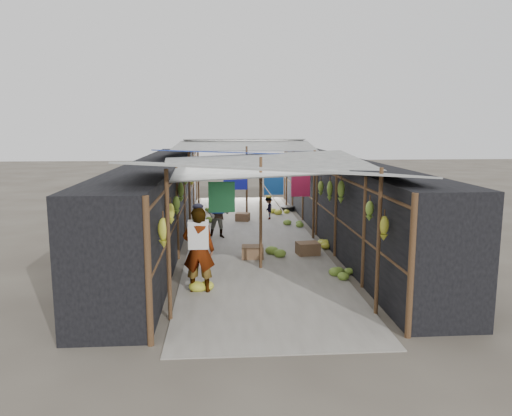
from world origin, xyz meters
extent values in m
plane|color=#6B6356|center=(0.00, 0.00, 0.00)|extent=(80.00, 80.00, 0.00)
cube|color=#9E998E|center=(0.00, 6.50, 0.01)|extent=(3.60, 16.00, 0.02)
cube|color=black|center=(-2.70, 6.50, 1.15)|extent=(1.40, 15.00, 2.30)
cube|color=black|center=(2.70, 6.50, 1.15)|extent=(1.40, 15.00, 2.30)
cube|color=brown|center=(-0.13, 3.89, 0.16)|extent=(0.57, 0.46, 0.33)
cube|color=brown|center=(1.31, 4.14, 0.17)|extent=(0.61, 0.52, 0.33)
cube|color=brown|center=(-0.15, 8.85, 0.15)|extent=(0.54, 0.48, 0.30)
cylinder|color=black|center=(1.70, 10.95, 0.09)|extent=(0.57, 0.57, 0.17)
imported|color=white|center=(-1.36, 1.43, 0.87)|extent=(0.67, 0.48, 1.73)
imported|color=navy|center=(-1.00, 6.29, 0.73)|extent=(0.81, 0.69, 1.46)
imported|color=#433D3A|center=(0.78, 9.09, 0.41)|extent=(0.34, 0.55, 0.82)
cylinder|color=brown|center=(-1.80, 0.00, 1.30)|extent=(0.07, 0.07, 2.60)
cylinder|color=brown|center=(1.80, 0.00, 1.30)|extent=(0.07, 0.07, 2.60)
cylinder|color=brown|center=(0.00, 3.00, 1.30)|extent=(0.07, 0.07, 2.60)
cylinder|color=brown|center=(-1.80, 6.00, 1.30)|extent=(0.07, 0.07, 2.60)
cylinder|color=brown|center=(1.80, 6.00, 1.30)|extent=(0.07, 0.07, 2.60)
cylinder|color=brown|center=(0.00, 9.00, 1.30)|extent=(0.07, 0.07, 2.60)
cylinder|color=brown|center=(-1.80, 12.00, 1.30)|extent=(0.07, 0.07, 2.60)
cylinder|color=brown|center=(1.80, 12.00, 1.30)|extent=(0.07, 0.07, 2.60)
cube|color=#A0A09A|center=(0.00, 1.00, 2.50)|extent=(5.21, 3.19, 0.52)
cube|color=#A0A09A|center=(0.20, 4.20, 2.35)|extent=(5.23, 3.73, 0.50)
cube|color=navy|center=(-0.10, 7.50, 2.45)|extent=(5.40, 3.60, 0.41)
cube|color=#A0A09A|center=(0.00, 10.80, 2.55)|extent=(5.37, 3.66, 0.27)
cube|color=#A0A09A|center=(0.10, 13.20, 2.65)|extent=(5.00, 1.99, 0.24)
cylinder|color=brown|center=(-2.00, 6.50, 2.05)|extent=(0.06, 15.00, 0.06)
cylinder|color=brown|center=(2.00, 6.50, 2.05)|extent=(0.06, 15.00, 0.06)
cylinder|color=gray|center=(0.00, 6.50, 2.05)|extent=(0.02, 15.00, 0.02)
cube|color=#A21840|center=(1.19, 4.70, 1.75)|extent=(0.50, 0.03, 0.60)
cube|color=#1B21B2|center=(-0.48, 6.25, 1.75)|extent=(0.70, 0.03, 0.60)
cube|color=#297B44|center=(-0.89, 2.97, 1.70)|extent=(0.60, 0.03, 0.70)
cube|color=navy|center=(-0.79, 10.49, 1.75)|extent=(0.65, 0.03, 0.60)
cube|color=#1A55AC|center=(0.56, 5.45, 1.72)|extent=(0.55, 0.03, 0.65)
cube|color=white|center=(0.72, 9.12, 1.77)|extent=(0.60, 0.03, 0.55)
ellipsoid|color=gold|center=(-1.88, 0.04, 1.52)|extent=(0.19, 0.16, 0.52)
ellipsoid|color=gold|center=(-1.88, 1.36, 1.61)|extent=(0.14, 0.12, 0.42)
ellipsoid|color=olive|center=(-1.88, 2.60, 1.58)|extent=(0.16, 0.14, 0.43)
ellipsoid|color=olive|center=(-1.88, 3.94, 1.69)|extent=(0.15, 0.13, 0.51)
ellipsoid|color=olive|center=(-1.88, 5.64, 1.84)|extent=(0.16, 0.14, 0.36)
ellipsoid|color=olive|center=(-1.88, 7.36, 1.73)|extent=(0.15, 0.13, 0.40)
ellipsoid|color=gold|center=(-1.88, 8.51, 1.54)|extent=(0.16, 0.13, 0.48)
ellipsoid|color=olive|center=(-1.88, 10.19, 1.59)|extent=(0.15, 0.13, 0.51)
ellipsoid|color=olive|center=(-1.88, 12.13, 1.67)|extent=(0.14, 0.12, 0.47)
ellipsoid|color=olive|center=(-1.88, 13.60, 1.60)|extent=(0.16, 0.13, 0.58)
ellipsoid|color=gold|center=(1.88, -0.01, 1.55)|extent=(0.17, 0.15, 0.44)
ellipsoid|color=olive|center=(1.88, 0.84, 1.71)|extent=(0.16, 0.13, 0.39)
ellipsoid|color=olive|center=(1.88, 3.08, 1.77)|extent=(0.17, 0.14, 0.55)
ellipsoid|color=olive|center=(1.88, 4.27, 1.63)|extent=(0.15, 0.13, 0.54)
ellipsoid|color=olive|center=(1.88, 5.41, 1.57)|extent=(0.17, 0.14, 0.42)
ellipsoid|color=gold|center=(1.88, 7.65, 1.74)|extent=(0.15, 0.13, 0.52)
ellipsoid|color=gold|center=(1.88, 8.58, 1.57)|extent=(0.16, 0.14, 0.52)
ellipsoid|color=olive|center=(1.88, 10.10, 1.56)|extent=(0.17, 0.14, 0.55)
ellipsoid|color=gold|center=(1.88, 11.71, 1.82)|extent=(0.17, 0.14, 0.46)
ellipsoid|color=olive|center=(1.88, 13.60, 1.66)|extent=(0.18, 0.15, 0.47)
ellipsoid|color=gold|center=(-1.34, 1.63, 0.11)|extent=(0.45, 0.38, 0.23)
ellipsoid|color=gold|center=(1.70, 4.97, 0.13)|extent=(0.51, 0.43, 0.26)
ellipsoid|color=olive|center=(0.61, 4.15, 0.13)|extent=(0.50, 0.43, 0.25)
ellipsoid|color=gold|center=(1.31, 10.23, 0.14)|extent=(0.58, 0.49, 0.29)
ellipsoid|color=olive|center=(-1.27, 10.75, 0.14)|extent=(0.56, 0.47, 0.28)
ellipsoid|color=olive|center=(1.70, 2.11, 0.13)|extent=(0.52, 0.44, 0.26)
ellipsoid|color=olive|center=(-1.51, 8.84, 0.14)|extent=(0.55, 0.47, 0.27)
ellipsoid|color=olive|center=(1.46, 7.78, 0.15)|extent=(0.60, 0.51, 0.30)
camera|label=1|loc=(-0.92, -8.22, 3.30)|focal=35.00mm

